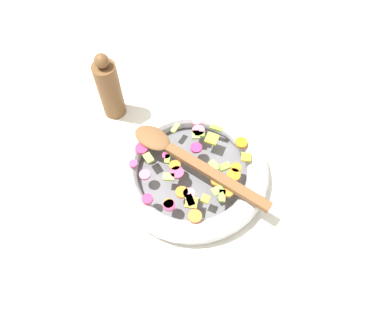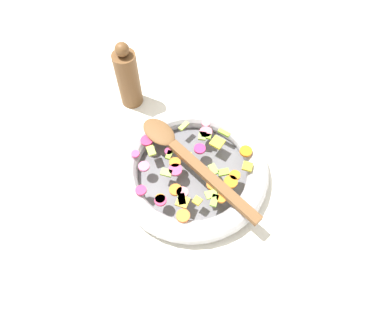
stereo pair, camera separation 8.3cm
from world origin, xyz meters
TOP-DOWN VIEW (x-y plane):
  - ground_plane at (0.00, 0.00)m, footprint 4.00×4.00m
  - skillet at (0.00, 0.00)m, footprint 0.35×0.35m
  - chopped_vegetables at (-0.01, -0.00)m, footprint 0.27×0.26m
  - wooden_spoon at (0.01, 0.02)m, footprint 0.17×0.34m
  - pepper_mill at (0.14, 0.23)m, footprint 0.06×0.06m

SIDE VIEW (x-z plane):
  - ground_plane at x=0.00m, z-range 0.00..0.00m
  - skillet at x=0.00m, z-range 0.00..0.05m
  - chopped_vegetables at x=-0.01m, z-range 0.05..0.06m
  - wooden_spoon at x=0.01m, z-range 0.06..0.07m
  - pepper_mill at x=0.14m, z-range -0.01..0.18m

